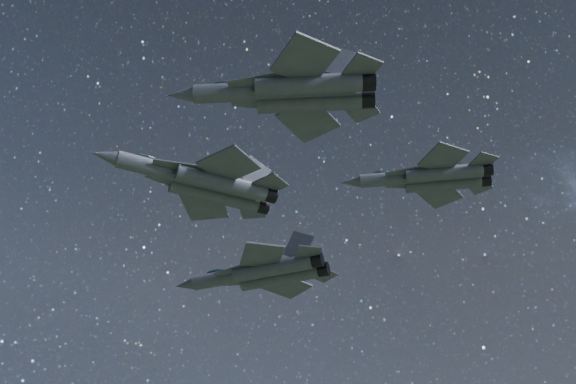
{
  "coord_description": "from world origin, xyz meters",
  "views": [
    {
      "loc": [
        -4.02,
        -53.02,
        108.43
      ],
      "look_at": [
        -1.94,
        1.02,
        147.62
      ],
      "focal_mm": 42.0,
      "sensor_mm": 36.0,
      "label": 1
    }
  ],
  "objects": [
    {
      "name": "jet_lead",
      "position": [
        -10.3,
        0.57,
        148.21
      ],
      "size": [
        19.12,
        12.68,
        4.87
      ],
      "rotation": [
        0.0,
        0.0,
        0.37
      ],
      "color": "#333640"
    },
    {
      "name": "jet_left",
      "position": [
        -4.2,
        14.5,
        145.96
      ],
      "size": [
        19.36,
        12.8,
        4.95
      ],
      "rotation": [
        0.0,
        0.0,
        -0.39
      ],
      "color": "#333640"
    },
    {
      "name": "jet_right",
      "position": [
        -2.19,
        -13.29,
        147.39
      ],
      "size": [
        18.07,
        12.66,
        4.55
      ],
      "rotation": [
        0.0,
        0.0,
        -0.1
      ],
      "color": "#333640"
    },
    {
      "name": "jet_slot",
      "position": [
        12.93,
        2.01,
        150.64
      ],
      "size": [
        16.39,
        11.33,
        4.12
      ],
      "rotation": [
        0.0,
        0.0,
        -0.17
      ],
      "color": "#333640"
    }
  ]
}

